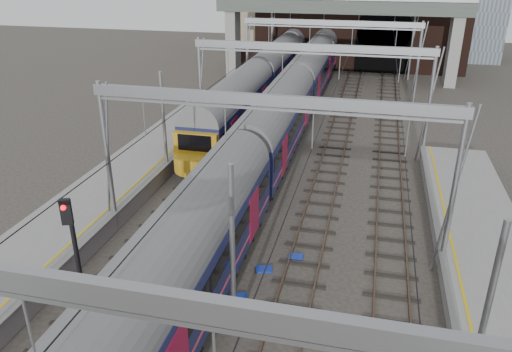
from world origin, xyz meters
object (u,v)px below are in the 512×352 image
(train_main, at_px, (296,93))
(signal_near_left, at_px, (75,248))
(train_second, at_px, (290,52))
(signal_near_centre, at_px, (195,247))

(train_main, relative_size, signal_near_left, 12.69)
(signal_near_left, bearing_deg, train_main, 64.02)
(signal_near_left, bearing_deg, train_second, 72.10)
(train_main, bearing_deg, train_second, 101.55)
(signal_near_left, bearing_deg, signal_near_centre, 9.66)
(train_second, height_order, signal_near_left, signal_near_left)
(train_second, relative_size, signal_near_centre, 15.37)
(train_main, height_order, train_second, train_main)
(train_second, bearing_deg, signal_near_left, -89.78)
(train_second, xyz_separation_m, signal_near_centre, (4.11, -45.19, 0.25))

